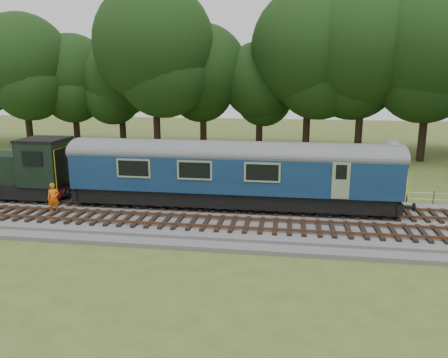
# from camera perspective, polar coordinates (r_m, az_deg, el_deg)

# --- Properties ---
(ground) EXTENTS (120.00, 120.00, 0.00)m
(ground) POSITION_cam_1_polar(r_m,az_deg,el_deg) (23.74, 0.02, -5.49)
(ground) COLOR #415720
(ground) RESTS_ON ground
(ballast) EXTENTS (70.00, 7.00, 0.35)m
(ballast) POSITION_cam_1_polar(r_m,az_deg,el_deg) (23.68, 0.02, -5.09)
(ballast) COLOR #4C4C4F
(ballast) RESTS_ON ground
(track_north) EXTENTS (67.20, 2.40, 0.21)m
(track_north) POSITION_cam_1_polar(r_m,az_deg,el_deg) (24.93, 0.50, -3.57)
(track_north) COLOR black
(track_north) RESTS_ON ballast
(track_south) EXTENTS (67.20, 2.40, 0.21)m
(track_south) POSITION_cam_1_polar(r_m,az_deg,el_deg) (22.11, -0.61, -5.78)
(track_south) COLOR black
(track_south) RESTS_ON ballast
(fence) EXTENTS (64.00, 0.12, 1.00)m
(fence) POSITION_cam_1_polar(r_m,az_deg,el_deg) (28.00, 1.40, -2.57)
(fence) COLOR #6B6054
(fence) RESTS_ON ground
(tree_line) EXTENTS (70.00, 8.00, 18.00)m
(tree_line) POSITION_cam_1_polar(r_m,az_deg,el_deg) (45.01, 4.24, 3.42)
(tree_line) COLOR black
(tree_line) RESTS_ON ground
(dmu_railcar) EXTENTS (18.05, 2.86, 3.88)m
(dmu_railcar) POSITION_cam_1_polar(r_m,az_deg,el_deg) (24.36, 1.02, 1.35)
(dmu_railcar) COLOR black
(dmu_railcar) RESTS_ON ground
(shunter_loco) EXTENTS (8.91, 2.60, 3.38)m
(shunter_loco) POSITION_cam_1_polar(r_m,az_deg,el_deg) (29.70, -26.68, 0.84)
(shunter_loco) COLOR black
(shunter_loco) RESTS_ON ground
(worker) EXTENTS (0.72, 0.61, 1.66)m
(worker) POSITION_cam_1_polar(r_m,az_deg,el_deg) (25.46, -21.38, -2.35)
(worker) COLOR orange
(worker) RESTS_ON ballast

